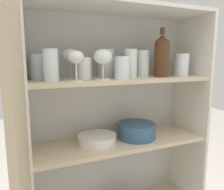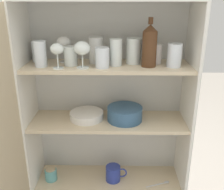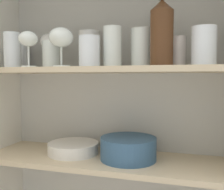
# 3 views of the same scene
# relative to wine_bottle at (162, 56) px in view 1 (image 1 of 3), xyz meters

# --- Properties ---
(cupboard_back_panel) EXTENTS (0.97, 0.02, 1.48)m
(cupboard_back_panel) POSITION_rel_wine_bottle_xyz_m (-0.23, 0.19, -0.52)
(cupboard_back_panel) COLOR silver
(cupboard_back_panel) RESTS_ON ground_plane
(cupboard_side_left) EXTENTS (0.02, 0.32, 1.48)m
(cupboard_side_left) POSITION_rel_wine_bottle_xyz_m (-0.70, 0.04, -0.52)
(cupboard_side_left) COLOR white
(cupboard_side_left) RESTS_ON ground_plane
(cupboard_side_right) EXTENTS (0.02, 0.32, 1.48)m
(cupboard_side_right) POSITION_rel_wine_bottle_xyz_m (0.25, 0.04, -0.52)
(cupboard_side_right) COLOR white
(cupboard_side_right) RESTS_ON ground_plane
(cupboard_top_panel) EXTENTS (0.97, 0.32, 0.02)m
(cupboard_top_panel) POSITION_rel_wine_bottle_xyz_m (-0.23, 0.04, 0.23)
(cupboard_top_panel) COLOR white
(cupboard_top_panel) RESTS_ON cupboard_side_left
(shelf_board_middle) EXTENTS (0.93, 0.29, 0.02)m
(shelf_board_middle) POSITION_rel_wine_bottle_xyz_m (-0.23, 0.04, -0.47)
(shelf_board_middle) COLOR beige
(shelf_board_upper) EXTENTS (0.93, 0.29, 0.02)m
(shelf_board_upper) POSITION_rel_wine_bottle_xyz_m (-0.23, 0.04, -0.13)
(shelf_board_upper) COLOR beige
(tumbler_glass_0) EXTENTS (0.06, 0.06, 0.11)m
(tumbler_glass_0) POSITION_rel_wine_bottle_xyz_m (0.05, 0.07, -0.06)
(tumbler_glass_0) COLOR silver
(tumbler_glass_0) RESTS_ON shelf_board_upper
(tumbler_glass_1) EXTENTS (0.07, 0.07, 0.15)m
(tumbler_glass_1) POSITION_rel_wine_bottle_xyz_m (-0.18, 0.02, -0.04)
(tumbler_glass_1) COLOR white
(tumbler_glass_1) RESTS_ON shelf_board_upper
(tumbler_glass_2) EXTENTS (0.08, 0.08, 0.11)m
(tumbler_glass_2) POSITION_rel_wine_bottle_xyz_m (-0.25, -0.03, -0.06)
(tumbler_glass_2) COLOR white
(tumbler_glass_2) RESTS_ON shelf_board_upper
(tumbler_glass_3) EXTENTS (0.07, 0.07, 0.12)m
(tumbler_glass_3) POSITION_rel_wine_bottle_xyz_m (-0.64, 0.10, -0.05)
(tumbler_glass_3) COLOR white
(tumbler_glass_3) RESTS_ON shelf_board_upper
(tumbler_glass_4) EXTENTS (0.07, 0.07, 0.11)m
(tumbler_glass_4) POSITION_rel_wine_bottle_xyz_m (-0.43, 0.02, -0.06)
(tumbler_glass_4) COLOR white
(tumbler_glass_4) RESTS_ON shelf_board_upper
(tumbler_glass_5) EXTENTS (0.08, 0.08, 0.13)m
(tumbler_glass_5) POSITION_rel_wine_bottle_xyz_m (0.14, -0.00, -0.05)
(tumbler_glass_5) COLOR white
(tumbler_glass_5) RESTS_ON shelf_board_upper
(tumbler_glass_6) EXTENTS (0.08, 0.08, 0.15)m
(tumbler_glass_6) POSITION_rel_wine_bottle_xyz_m (-0.29, 0.08, -0.04)
(tumbler_glass_6) COLOR white
(tumbler_glass_6) RESTS_ON shelf_board_upper
(tumbler_glass_7) EXTENTS (0.08, 0.08, 0.14)m
(tumbler_glass_7) POSITION_rel_wine_bottle_xyz_m (-0.08, 0.07, -0.04)
(tumbler_glass_7) COLOR white
(tumbler_glass_7) RESTS_ON shelf_board_upper
(tumbler_glass_8) EXTENTS (0.07, 0.07, 0.14)m
(tumbler_glass_8) POSITION_rel_wine_bottle_xyz_m (-0.59, -0.01, -0.04)
(tumbler_glass_8) COLOR white
(tumbler_glass_8) RESTS_ON shelf_board_upper
(wine_glass_0) EXTENTS (0.07, 0.07, 0.14)m
(wine_glass_0) POSITION_rel_wine_bottle_xyz_m (-0.49, -0.05, -0.02)
(wine_glass_0) COLOR white
(wine_glass_0) RESTS_ON shelf_board_upper
(wine_glass_1) EXTENTS (0.09, 0.09, 0.14)m
(wine_glass_1) POSITION_rel_wine_bottle_xyz_m (-0.36, -0.04, -0.01)
(wine_glass_1) COLOR white
(wine_glass_1) RESTS_ON shelf_board_upper
(wine_glass_2) EXTENTS (0.08, 0.08, 0.15)m
(wine_glass_2) POSITION_rel_wine_bottle_xyz_m (-0.48, 0.09, -0.00)
(wine_glass_2) COLOR white
(wine_glass_2) RESTS_ON shelf_board_upper
(wine_bottle) EXTENTS (0.08, 0.08, 0.26)m
(wine_bottle) POSITION_rel_wine_bottle_xyz_m (0.00, 0.00, 0.00)
(wine_bottle) COLOR #4C2D19
(wine_bottle) RESTS_ON shelf_board_upper
(plate_stack_white) EXTENTS (0.21, 0.21, 0.04)m
(plate_stack_white) POSITION_rel_wine_bottle_xyz_m (-0.36, 0.05, -0.44)
(plate_stack_white) COLOR white
(plate_stack_white) RESTS_ON shelf_board_middle
(mixing_bowl_large) EXTENTS (0.21, 0.21, 0.08)m
(mixing_bowl_large) POSITION_rel_wine_bottle_xyz_m (-0.12, 0.04, -0.42)
(mixing_bowl_large) COLOR #33567A
(mixing_bowl_large) RESTS_ON shelf_board_middle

